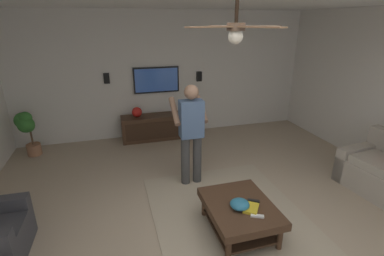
{
  "coord_description": "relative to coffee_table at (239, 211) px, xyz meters",
  "views": [
    {
      "loc": [
        -2.63,
        1.24,
        2.51
      ],
      "look_at": [
        1.18,
        0.13,
        1.02
      ],
      "focal_mm": 26.7,
      "sensor_mm": 36.0,
      "label": 1
    }
  ],
  "objects": [
    {
      "name": "ceiling_fan",
      "position": [
        0.25,
        0.05,
        2.13
      ],
      "size": [
        1.19,
        1.19,
        0.46
      ],
      "color": "#4C3828"
    },
    {
      "name": "bowl",
      "position": [
        -0.07,
        0.04,
        0.16
      ],
      "size": [
        0.24,
        0.24,
        0.11
      ],
      "primitive_type": "ellipsoid",
      "color": "teal",
      "rests_on": "coffee_table"
    },
    {
      "name": "potted_plant_tall",
      "position": [
        3.12,
        3.02,
        0.33
      ],
      "size": [
        0.39,
        0.37,
        0.92
      ],
      "color": "#9E6B4C",
      "rests_on": "ground"
    },
    {
      "name": "ground_plane",
      "position": [
        -0.05,
        0.15,
        -0.3
      ],
      "size": [
        8.84,
        8.84,
        0.0
      ],
      "primitive_type": "plane",
      "color": "tan"
    },
    {
      "name": "person_standing",
      "position": [
        1.31,
        0.25,
        0.64
      ],
      "size": [
        0.53,
        0.53,
        1.64
      ],
      "rotation": [
        0.0,
        0.0,
        0.0
      ],
      "color": "#3F3F3F",
      "rests_on": "ground"
    },
    {
      "name": "wall_speaker_right",
      "position": [
        3.6,
        1.46,
        1.09
      ],
      "size": [
        0.06,
        0.12,
        0.22
      ],
      "primitive_type": "cube",
      "color": "black"
    },
    {
      "name": "wall_back_tv",
      "position": [
        3.68,
        0.15,
        1.08
      ],
      "size": [
        0.1,
        6.75,
        2.76
      ],
      "primitive_type": "cube",
      "color": "silver",
      "rests_on": "ground"
    },
    {
      "name": "vase_round",
      "position": [
        3.35,
        0.9,
        0.36
      ],
      "size": [
        0.22,
        0.22,
        0.22
      ],
      "primitive_type": "sphere",
      "color": "red",
      "rests_on": "media_console"
    },
    {
      "name": "media_console",
      "position": [
        3.35,
        0.4,
        -0.02
      ],
      "size": [
        0.45,
        1.7,
        0.55
      ],
      "rotation": [
        0.0,
        0.0,
        3.14
      ],
      "color": "#422B1C",
      "rests_on": "ground"
    },
    {
      "name": "remote_black",
      "position": [
        -0.0,
        -0.18,
        0.12
      ],
      "size": [
        0.11,
        0.15,
        0.02
      ],
      "primitive_type": "cube",
      "rotation": [
        0.0,
        0.0,
        4.17
      ],
      "color": "black",
      "rests_on": "coffee_table"
    },
    {
      "name": "book",
      "position": [
        -0.13,
        -0.08,
        0.12
      ],
      "size": [
        0.27,
        0.26,
        0.04
      ],
      "primitive_type": "cube",
      "rotation": [
        0.0,
        0.0,
        2.5
      ],
      "color": "gold",
      "rests_on": "coffee_table"
    },
    {
      "name": "wall_speaker_left",
      "position": [
        3.6,
        -0.6,
        1.02
      ],
      "size": [
        0.06,
        0.12,
        0.22
      ],
      "primitive_type": "cube",
      "color": "black"
    },
    {
      "name": "area_rug",
      "position": [
        0.2,
        0.0,
        -0.29
      ],
      "size": [
        2.72,
        2.02,
        0.01
      ],
      "primitive_type": "cube",
      "color": "tan",
      "rests_on": "ground"
    },
    {
      "name": "tv",
      "position": [
        3.59,
        0.4,
        1.0
      ],
      "size": [
        0.05,
        1.01,
        0.57
      ],
      "rotation": [
        0.0,
        0.0,
        3.14
      ],
      "color": "black"
    },
    {
      "name": "remote_white",
      "position": [
        -0.28,
        -0.09,
        0.12
      ],
      "size": [
        0.11,
        0.15,
        0.02
      ],
      "primitive_type": "cube",
      "rotation": [
        0.0,
        0.0,
        4.26
      ],
      "color": "white",
      "rests_on": "coffee_table"
    },
    {
      "name": "coffee_table",
      "position": [
        0.0,
        0.0,
        0.0
      ],
      "size": [
        1.0,
        0.8,
        0.4
      ],
      "color": "#422B1C",
      "rests_on": "ground"
    }
  ]
}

